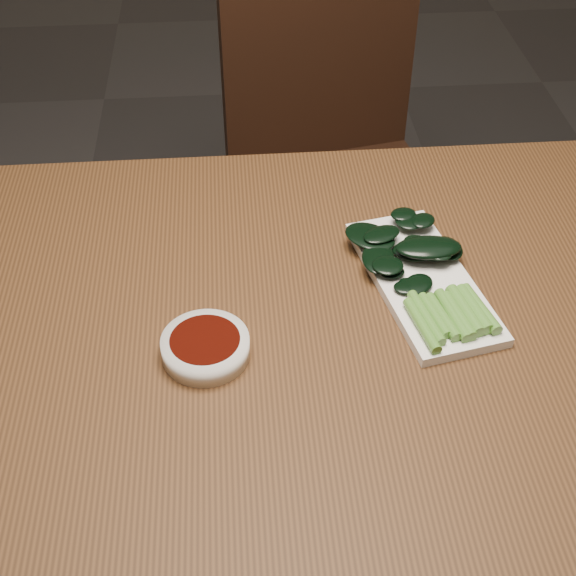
{
  "coord_description": "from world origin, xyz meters",
  "views": [
    {
      "loc": [
        -0.09,
        -0.73,
        1.47
      ],
      "look_at": [
        -0.02,
        0.06,
        0.76
      ],
      "focal_mm": 50.0,
      "sensor_mm": 36.0,
      "label": 1
    }
  ],
  "objects_px": {
    "chair_far": "(334,164)",
    "gai_lan": "(424,269)",
    "table": "(310,360)",
    "serving_plate": "(423,281)",
    "sauce_bowl": "(206,347)"
  },
  "relations": [
    {
      "from": "table",
      "to": "serving_plate",
      "type": "distance_m",
      "value": 0.19
    },
    {
      "from": "serving_plate",
      "to": "table",
      "type": "bearing_deg",
      "value": -159.66
    },
    {
      "from": "table",
      "to": "sauce_bowl",
      "type": "xyz_separation_m",
      "value": [
        -0.13,
        -0.05,
        0.09
      ]
    },
    {
      "from": "sauce_bowl",
      "to": "gai_lan",
      "type": "distance_m",
      "value": 0.31
    },
    {
      "from": "sauce_bowl",
      "to": "gai_lan",
      "type": "xyz_separation_m",
      "value": [
        0.29,
        0.11,
        0.01
      ]
    },
    {
      "from": "chair_far",
      "to": "gai_lan",
      "type": "bearing_deg",
      "value": -99.41
    },
    {
      "from": "gai_lan",
      "to": "table",
      "type": "bearing_deg",
      "value": -158.72
    },
    {
      "from": "chair_far",
      "to": "serving_plate",
      "type": "xyz_separation_m",
      "value": [
        0.02,
        -0.7,
        0.27
      ]
    },
    {
      "from": "serving_plate",
      "to": "gai_lan",
      "type": "relative_size",
      "value": 1.06
    },
    {
      "from": "table",
      "to": "sauce_bowl",
      "type": "relative_size",
      "value": 12.98
    },
    {
      "from": "sauce_bowl",
      "to": "table",
      "type": "bearing_deg",
      "value": 19.92
    },
    {
      "from": "table",
      "to": "sauce_bowl",
      "type": "height_order",
      "value": "sauce_bowl"
    },
    {
      "from": "serving_plate",
      "to": "gai_lan",
      "type": "bearing_deg",
      "value": 94.18
    },
    {
      "from": "sauce_bowl",
      "to": "gai_lan",
      "type": "height_order",
      "value": "gai_lan"
    },
    {
      "from": "chair_far",
      "to": "serving_plate",
      "type": "height_order",
      "value": "chair_far"
    }
  ]
}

